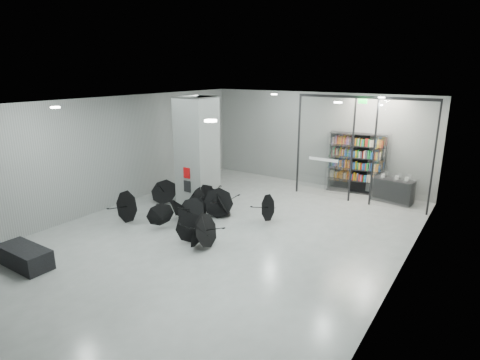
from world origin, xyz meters
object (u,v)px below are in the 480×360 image
Objects in this scene: bench at (25,257)px; shop_counter at (393,190)px; bookshelf at (356,163)px; umbrella_cluster at (196,212)px; column at (197,152)px.

shop_counter is (6.68, 10.55, 0.20)m from bench.
bookshelf is at bearing 172.50° from shop_counter.
umbrella_cluster is at bearing -123.11° from shop_counter.
bench is 12.16m from bookshelf.
bench is 1.06× the size of shop_counter.
umbrella_cluster is (-5.00, -5.67, -0.15)m from shop_counter.
column is at bearing -136.24° from shop_counter.
shop_counter is (6.03, 4.30, -1.55)m from column.
column reaches higher than shop_counter.
shop_counter is 0.26× the size of umbrella_cluster.
bench is at bearing -95.94° from column.
column is 1.63× the size of bookshelf.
bench is at bearing -124.39° from bookshelf.
bench is 12.49m from shop_counter.
column is 2.41m from umbrella_cluster.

